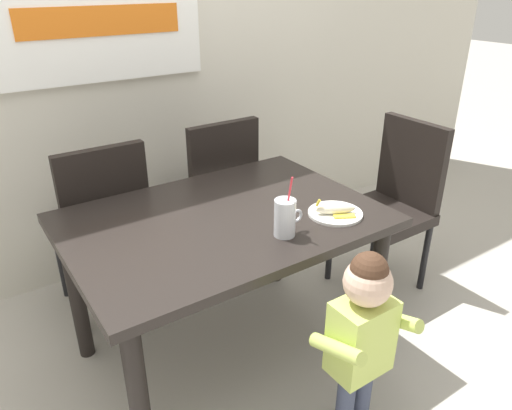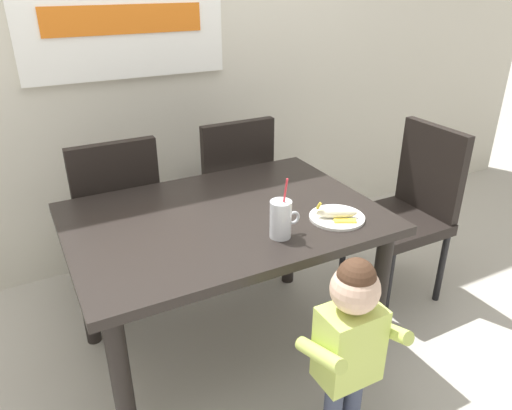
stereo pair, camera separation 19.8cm
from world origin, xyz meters
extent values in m
plane|color=#B7B2A8|center=(0.00, 0.00, 0.00)|extent=(24.00, 24.00, 0.00)
cube|color=beige|center=(0.00, 1.13, 1.45)|extent=(6.40, 0.12, 2.90)
cube|color=white|center=(-0.08, 1.05, 1.45)|extent=(1.11, 0.04, 0.61)
cube|color=orange|center=(-0.08, 1.03, 1.45)|extent=(0.84, 0.01, 0.15)
cube|color=black|center=(0.00, 0.00, 0.73)|extent=(1.29, 0.92, 0.04)
cylinder|color=black|center=(-0.57, -0.38, 0.35)|extent=(0.07, 0.07, 0.71)
cylinder|color=black|center=(0.57, -0.38, 0.35)|extent=(0.07, 0.07, 0.71)
cylinder|color=black|center=(-0.57, 0.38, 0.35)|extent=(0.07, 0.07, 0.71)
cylinder|color=black|center=(0.57, 0.38, 0.35)|extent=(0.07, 0.07, 0.71)
cube|color=black|center=(-0.33, 0.73, 0.45)|extent=(0.44, 0.44, 0.06)
cube|color=black|center=(-0.33, 0.53, 0.72)|extent=(0.42, 0.05, 0.48)
cylinder|color=black|center=(-0.14, 0.92, 0.21)|extent=(0.04, 0.04, 0.42)
cylinder|color=black|center=(-0.52, 0.92, 0.21)|extent=(0.04, 0.04, 0.42)
cylinder|color=black|center=(-0.14, 0.54, 0.21)|extent=(0.04, 0.04, 0.42)
cylinder|color=black|center=(-0.52, 0.54, 0.21)|extent=(0.04, 0.04, 0.42)
cube|color=black|center=(0.34, 0.77, 0.45)|extent=(0.44, 0.44, 0.06)
cube|color=black|center=(0.34, 0.57, 0.72)|extent=(0.42, 0.05, 0.48)
cylinder|color=black|center=(0.53, 0.96, 0.21)|extent=(0.04, 0.04, 0.42)
cylinder|color=black|center=(0.15, 0.96, 0.21)|extent=(0.04, 0.04, 0.42)
cylinder|color=black|center=(0.53, 0.58, 0.21)|extent=(0.04, 0.04, 0.42)
cylinder|color=black|center=(0.15, 0.58, 0.21)|extent=(0.04, 0.04, 0.42)
cube|color=black|center=(1.02, 0.02, 0.45)|extent=(0.44, 0.44, 0.06)
cube|color=black|center=(1.22, 0.02, 0.72)|extent=(0.05, 0.42, 0.48)
cylinder|color=black|center=(0.83, 0.21, 0.21)|extent=(0.04, 0.04, 0.42)
cylinder|color=black|center=(0.83, -0.17, 0.21)|extent=(0.04, 0.04, 0.42)
cylinder|color=black|center=(1.21, 0.21, 0.21)|extent=(0.04, 0.04, 0.42)
cylinder|color=black|center=(1.21, -0.17, 0.21)|extent=(0.04, 0.04, 0.42)
cylinder|color=#3F4760|center=(0.13, -0.66, 0.17)|extent=(0.07, 0.07, 0.34)
cylinder|color=#3F4760|center=(0.22, -0.66, 0.17)|extent=(0.07, 0.07, 0.34)
cube|color=#C6DB66|center=(0.17, -0.66, 0.49)|extent=(0.22, 0.15, 0.30)
sphere|color=beige|center=(0.17, -0.66, 0.72)|extent=(0.17, 0.17, 0.17)
sphere|color=#472D1E|center=(0.17, -0.66, 0.77)|extent=(0.13, 0.13, 0.13)
cylinder|color=#C6DB66|center=(0.03, -0.68, 0.52)|extent=(0.05, 0.24, 0.13)
cylinder|color=#C6DB66|center=(0.31, -0.68, 0.52)|extent=(0.05, 0.24, 0.13)
cylinder|color=silver|center=(0.11, -0.27, 0.82)|extent=(0.08, 0.08, 0.15)
cylinder|color=white|center=(0.11, -0.27, 0.79)|extent=(0.07, 0.07, 0.08)
torus|color=silver|center=(0.17, -0.27, 0.81)|extent=(0.06, 0.01, 0.06)
cylinder|color=#E5333F|center=(0.12, -0.28, 0.89)|extent=(0.01, 0.05, 0.22)
cylinder|color=white|center=(0.40, -0.25, 0.75)|extent=(0.23, 0.23, 0.01)
ellipsoid|color=#F4EAC6|center=(0.39, -0.26, 0.78)|extent=(0.17, 0.12, 0.04)
cube|color=yellow|center=(0.40, -0.31, 0.76)|extent=(0.09, 0.07, 0.01)
cube|color=yellow|center=(0.42, -0.24, 0.76)|extent=(0.09, 0.07, 0.01)
cylinder|color=yellow|center=(0.32, -0.23, 0.81)|extent=(0.03, 0.02, 0.03)
camera|label=1|loc=(-0.90, -1.57, 1.67)|focal=33.80mm
camera|label=2|loc=(-0.73, -1.67, 1.67)|focal=33.80mm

